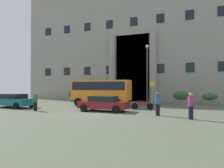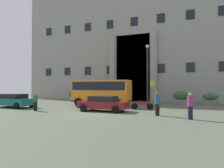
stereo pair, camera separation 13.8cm
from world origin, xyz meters
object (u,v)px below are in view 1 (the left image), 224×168
object	(u,v)px
hedge_planter_west	(210,99)
pedestrian_woman_dark_dress	(158,104)
bus_stop_sign	(152,90)
parked_sedan_far	(13,100)
hedge_planter_entrance_right	(181,98)
pedestrian_man_crossing	(191,106)
orange_minibus	(101,91)
motorcycle_near_kerb	(142,105)
hedge_planter_far_west	(73,96)
pedestrian_man_red_shirt	(35,102)
parked_compact_extra	(103,103)
lamppost_plaza_centre	(147,69)

from	to	relation	value
hedge_planter_west	pedestrian_woman_dark_dress	bearing A→B (deg)	-115.53
bus_stop_sign	parked_sedan_far	world-z (taller)	bus_stop_sign
hedge_planter_entrance_right	parked_sedan_far	bearing A→B (deg)	-149.14
hedge_planter_entrance_right	pedestrian_man_crossing	xyz separation A→B (m)	(0.50, -10.99, 0.10)
orange_minibus	pedestrian_woman_dark_dress	size ratio (longest dim) A/B	3.75
parked_sedan_far	motorcycle_near_kerb	world-z (taller)	parked_sedan_far
hedge_planter_far_west	pedestrian_man_red_shirt	world-z (taller)	pedestrian_man_red_shirt
motorcycle_near_kerb	pedestrian_woman_dark_dress	size ratio (longest dim) A/B	1.16
hedge_planter_west	pedestrian_man_crossing	distance (m)	11.27
parked_compact_extra	hedge_planter_far_west	bearing A→B (deg)	132.79
hedge_planter_entrance_right	motorcycle_near_kerb	size ratio (longest dim) A/B	1.01
hedge_planter_entrance_right	pedestrian_man_red_shirt	distance (m)	16.26
bus_stop_sign	parked_compact_extra	world-z (taller)	bus_stop_sign
orange_minibus	hedge_planter_entrance_right	size ratio (longest dim) A/B	3.18
pedestrian_man_red_shirt	lamppost_plaza_centre	world-z (taller)	lamppost_plaza_centre
motorcycle_near_kerb	pedestrian_man_red_shirt	bearing A→B (deg)	-164.98
bus_stop_sign	hedge_planter_far_west	xyz separation A→B (m)	(-11.77, 2.54, -0.96)
orange_minibus	parked_compact_extra	xyz separation A→B (m)	(1.99, -4.29, -0.99)
hedge_planter_entrance_right	parked_sedan_far	size ratio (longest dim) A/B	0.44
pedestrian_man_crossing	motorcycle_near_kerb	bearing A→B (deg)	81.29
orange_minibus	parked_sedan_far	world-z (taller)	orange_minibus
hedge_planter_entrance_right	motorcycle_near_kerb	distance (m)	7.74
parked_sedan_far	pedestrian_woman_dark_dress	distance (m)	14.39
orange_minibus	bus_stop_sign	xyz separation A→B (m)	(5.29, 2.16, 0.03)
bus_stop_sign	hedge_planter_west	bearing A→B (deg)	23.32
parked_sedan_far	pedestrian_man_red_shirt	xyz separation A→B (m)	(3.99, -1.29, 0.06)
hedge_planter_west	parked_sedan_far	bearing A→B (deg)	-153.50
parked_compact_extra	lamppost_plaza_centre	xyz separation A→B (m)	(2.53, 7.77, 3.54)
hedge_planter_far_west	pedestrian_man_crossing	world-z (taller)	pedestrian_man_crossing
hedge_planter_entrance_right	pedestrian_man_crossing	distance (m)	11.00
hedge_planter_far_west	lamppost_plaza_centre	distance (m)	11.60
parked_sedan_far	motorcycle_near_kerb	bearing A→B (deg)	15.26
hedge_planter_far_west	motorcycle_near_kerb	world-z (taller)	hedge_planter_far_west
bus_stop_sign	hedge_planter_far_west	world-z (taller)	bus_stop_sign
pedestrian_woman_dark_dress	hedge_planter_entrance_right	bearing A→B (deg)	126.16
parked_sedan_far	pedestrian_man_crossing	world-z (taller)	pedestrian_man_crossing
parked_compact_extra	lamppost_plaza_centre	world-z (taller)	lamppost_plaza_centre
parked_sedan_far	pedestrian_man_crossing	distance (m)	16.62
hedge_planter_west	hedge_planter_entrance_right	world-z (taller)	hedge_planter_entrance_right
orange_minibus	hedge_planter_far_west	bearing A→B (deg)	142.51
hedge_planter_west	pedestrian_man_red_shirt	xyz separation A→B (m)	(-15.19, -10.85, 0.10)
hedge_planter_entrance_right	hedge_planter_west	bearing A→B (deg)	-0.67
parked_compact_extra	pedestrian_man_red_shirt	world-z (taller)	pedestrian_man_red_shirt
hedge_planter_entrance_right	pedestrian_man_red_shirt	size ratio (longest dim) A/B	1.29
bus_stop_sign	motorcycle_near_kerb	distance (m)	4.43
motorcycle_near_kerb	pedestrian_man_crossing	distance (m)	5.67
parked_sedan_far	pedestrian_man_crossing	xyz separation A→B (m)	(16.56, -1.39, 0.14)
hedge_planter_entrance_right	motorcycle_near_kerb	bearing A→B (deg)	-116.39
hedge_planter_far_west	parked_compact_extra	bearing A→B (deg)	-46.71
lamppost_plaza_centre	hedge_planter_entrance_right	bearing A→B (deg)	19.78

